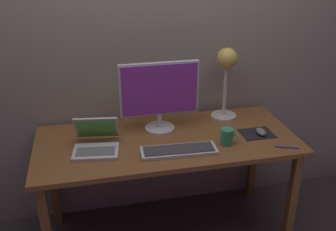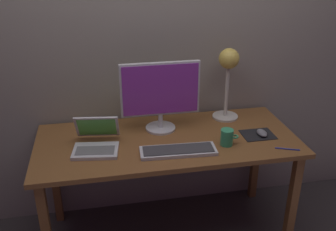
# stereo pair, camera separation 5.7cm
# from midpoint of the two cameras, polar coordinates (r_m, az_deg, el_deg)

# --- Properties ---
(back_wall) EXTENTS (4.80, 0.06, 2.60)m
(back_wall) POSITION_cam_midpoint_polar(r_m,az_deg,el_deg) (2.54, -2.81, 12.00)
(back_wall) COLOR gray
(back_wall) RESTS_ON ground
(desk) EXTENTS (1.60, 0.70, 0.74)m
(desk) POSITION_cam_midpoint_polar(r_m,az_deg,el_deg) (2.41, -0.82, -5.13)
(desk) COLOR brown
(desk) RESTS_ON ground
(monitor) EXTENTS (0.50, 0.19, 0.45)m
(monitor) POSITION_cam_midpoint_polar(r_m,az_deg,el_deg) (2.38, -1.97, 3.35)
(monitor) COLOR silver
(monitor) RESTS_ON desk
(keyboard_main) EXTENTS (0.45, 0.16, 0.03)m
(keyboard_main) POSITION_cam_midpoint_polar(r_m,az_deg,el_deg) (2.21, 0.87, -5.23)
(keyboard_main) COLOR silver
(keyboard_main) RESTS_ON desk
(laptop) EXTENTS (0.29, 0.31, 0.18)m
(laptop) POSITION_cam_midpoint_polar(r_m,az_deg,el_deg) (2.28, -11.33, -3.62)
(laptop) COLOR silver
(laptop) RESTS_ON desk
(desk_lamp) EXTENTS (0.17, 0.17, 0.49)m
(desk_lamp) POSITION_cam_midpoint_polar(r_m,az_deg,el_deg) (2.56, 8.06, 6.84)
(desk_lamp) COLOR beige
(desk_lamp) RESTS_ON desk
(mousepad) EXTENTS (0.20, 0.16, 0.00)m
(mousepad) POSITION_cam_midpoint_polar(r_m,az_deg,el_deg) (2.48, 12.42, -2.62)
(mousepad) COLOR black
(mousepad) RESTS_ON desk
(mouse) EXTENTS (0.06, 0.10, 0.03)m
(mouse) POSITION_cam_midpoint_polar(r_m,az_deg,el_deg) (2.47, 13.02, -2.37)
(mouse) COLOR slate
(mouse) RESTS_ON mousepad
(coffee_mug) EXTENTS (0.11, 0.08, 0.10)m
(coffee_mug) POSITION_cam_midpoint_polar(r_m,az_deg,el_deg) (2.31, 8.06, -3.11)
(coffee_mug) COLOR #339966
(coffee_mug) RESTS_ON desk
(pen) EXTENTS (0.13, 0.06, 0.01)m
(pen) POSITION_cam_midpoint_polar(r_m,az_deg,el_deg) (2.36, 16.60, -4.56)
(pen) COLOR #2633A5
(pen) RESTS_ON desk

